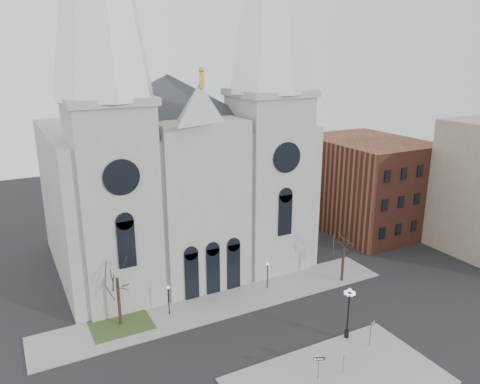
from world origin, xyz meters
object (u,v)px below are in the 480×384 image
stop_sign (344,355)px  street_name_sign (371,332)px  globe_lamp (349,307)px  one_way_sign (319,363)px

stop_sign → street_name_sign: street_name_sign is taller
globe_lamp → street_name_sign: size_ratio=2.09×
globe_lamp → one_way_sign: (-6.04, -3.52, -1.84)m
globe_lamp → street_name_sign: globe_lamp is taller
stop_sign → street_name_sign: size_ratio=0.96×
one_way_sign → street_name_sign: size_ratio=0.86×
globe_lamp → one_way_sign: bearing=-149.8°
globe_lamp → street_name_sign: 2.96m
one_way_sign → street_name_sign: (7.10, 1.45, -0.00)m
one_way_sign → street_name_sign: bearing=35.5°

